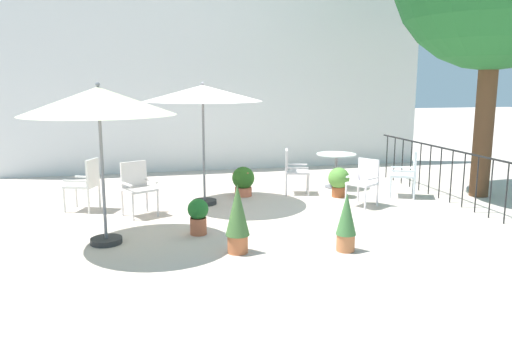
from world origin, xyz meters
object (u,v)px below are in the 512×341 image
(patio_chair_0, at_px, (86,181))
(potted_plant_4, at_px, (198,215))
(patio_umbrella_1, at_px, (99,102))
(patio_umbrella_0, at_px, (203,95))
(potted_plant_3, at_px, (238,217))
(patio_chair_3, at_px, (365,179))
(potted_plant_0, at_px, (339,180))
(potted_plant_1, at_px, (346,221))
(patio_chair_4, at_px, (137,184))
(patio_chair_2, at_px, (293,168))
(cafe_table_0, at_px, (336,164))
(potted_plant_2, at_px, (243,180))
(patio_chair_1, at_px, (407,171))

(patio_chair_0, xyz_separation_m, potted_plant_4, (1.77, -1.82, -0.23))
(patio_umbrella_1, bearing_deg, patio_umbrella_0, 50.20)
(patio_umbrella_0, height_order, potted_plant_3, patio_umbrella_0)
(patio_chair_0, relative_size, patio_chair_3, 1.08)
(potted_plant_0, height_order, potted_plant_4, potted_plant_0)
(patio_umbrella_1, relative_size, potted_plant_1, 2.79)
(potted_plant_0, distance_m, potted_plant_4, 3.50)
(patio_chair_0, xyz_separation_m, potted_plant_3, (2.20, -2.75, -0.04))
(potted_plant_1, bearing_deg, patio_chair_4, 137.71)
(patio_umbrella_0, bearing_deg, patio_chair_2, 14.47)
(cafe_table_0, xyz_separation_m, potted_plant_2, (-2.10, -0.34, -0.20))
(patio_chair_4, distance_m, potted_plant_1, 3.72)
(patio_umbrella_1, bearing_deg, potted_plant_2, 44.91)
(cafe_table_0, xyz_separation_m, potted_plant_0, (-0.27, -0.84, -0.19))
(patio_umbrella_0, height_order, potted_plant_0, patio_umbrella_0)
(patio_chair_3, bearing_deg, potted_plant_0, 104.00)
(patio_chair_2, relative_size, potted_plant_0, 1.54)
(potted_plant_0, bearing_deg, potted_plant_3, -132.89)
(patio_umbrella_1, distance_m, patio_chair_4, 2.10)
(cafe_table_0, xyz_separation_m, patio_chair_0, (-5.03, -0.85, 0.01))
(potted_plant_0, bearing_deg, patio_chair_2, 149.01)
(patio_chair_3, height_order, patio_chair_4, patio_chair_4)
(patio_chair_3, relative_size, potted_plant_1, 1.07)
(potted_plant_1, xyz_separation_m, potted_plant_2, (-0.70, 3.51, -0.10))
(potted_plant_0, bearing_deg, patio_umbrella_0, -179.96)
(patio_umbrella_1, relative_size, patio_chair_2, 2.49)
(patio_chair_3, bearing_deg, potted_plant_4, -161.40)
(cafe_table_0, bearing_deg, potted_plant_4, -140.73)
(patio_chair_4, relative_size, potted_plant_4, 1.68)
(cafe_table_0, bearing_deg, patio_chair_4, -162.01)
(patio_chair_1, height_order, potted_plant_1, patio_chair_1)
(patio_chair_4, bearing_deg, cafe_table_0, 17.99)
(patio_chair_4, distance_m, potted_plant_0, 3.91)
(patio_chair_3, relative_size, potted_plant_2, 1.46)
(potted_plant_3, bearing_deg, potted_plant_0, 47.11)
(patio_chair_3, bearing_deg, potted_plant_2, 148.01)
(patio_chair_0, bearing_deg, potted_plant_2, 9.89)
(patio_chair_0, height_order, potted_plant_0, patio_chair_0)
(patio_chair_1, distance_m, patio_chair_2, 2.25)
(cafe_table_0, height_order, potted_plant_0, cafe_table_0)
(patio_chair_3, relative_size, potted_plant_4, 1.58)
(potted_plant_3, bearing_deg, potted_plant_4, 114.55)
(potted_plant_0, height_order, potted_plant_2, potted_plant_2)
(patio_chair_1, bearing_deg, potted_plant_2, 165.61)
(potted_plant_2, bearing_deg, patio_umbrella_0, -149.09)
(patio_umbrella_1, height_order, patio_chair_0, patio_umbrella_1)
(patio_chair_2, distance_m, potted_plant_4, 3.19)
(patio_umbrella_1, relative_size, patio_chair_1, 2.42)
(patio_chair_2, bearing_deg, potted_plant_0, -30.99)
(cafe_table_0, distance_m, potted_plant_0, 0.90)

